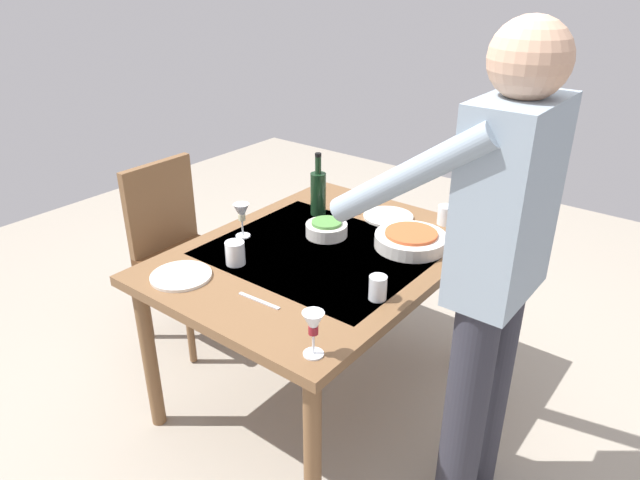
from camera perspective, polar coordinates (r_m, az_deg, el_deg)
ground_plane at (r=2.79m, az=0.00°, el=-14.56°), size 6.00×6.00×0.00m
dining_table at (r=2.41m, az=0.00°, el=-2.68°), size 1.31×0.99×0.73m
chair_near at (r=3.00m, az=-13.92°, el=-0.07°), size 0.40×0.40×0.91m
person_server at (r=1.85m, az=16.55°, el=-2.47°), size 0.42×0.61×1.69m
wine_bottle at (r=2.68m, az=-0.18°, el=4.75°), size 0.07×0.07×0.30m
wine_glass_left at (r=1.73m, az=-0.67°, el=-8.45°), size 0.07×0.07×0.15m
wine_glass_right at (r=2.48m, az=-7.71°, el=2.53°), size 0.07×0.07×0.15m
water_cup_near_left at (r=2.66m, az=12.25°, el=2.42°), size 0.07×0.07×0.09m
water_cup_near_right at (r=2.04m, az=5.71°, el=-4.69°), size 0.06×0.06×0.09m
water_cup_far_left at (r=2.28m, az=-8.34°, el=-1.27°), size 0.08×0.08×0.09m
serving_bowl_pasta at (r=2.43m, az=8.92°, el=0.03°), size 0.30×0.30×0.07m
side_bowl_salad at (r=2.49m, az=0.64°, el=1.13°), size 0.18×0.18×0.07m
dinner_plate_near at (r=2.70m, az=6.72°, el=2.30°), size 0.23×0.23×0.01m
dinner_plate_far at (r=2.24m, az=-13.50°, el=-3.45°), size 0.23×0.23×0.01m
table_fork at (r=2.05m, az=-6.01°, el=-5.96°), size 0.02×0.18×0.00m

